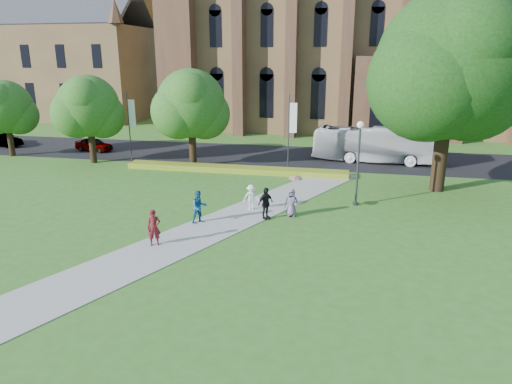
% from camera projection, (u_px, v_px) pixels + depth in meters
% --- Properties ---
extents(ground, '(160.00, 160.00, 0.00)m').
position_uv_depth(ground, '(210.00, 233.00, 23.95)').
color(ground, '#3B691F').
rests_on(ground, ground).
extents(road, '(160.00, 10.00, 0.02)m').
position_uv_depth(road, '(274.00, 156.00, 42.71)').
color(road, black).
rests_on(road, ground).
extents(footpath, '(15.58, 28.54, 0.04)m').
position_uv_depth(footpath, '(215.00, 226.00, 24.88)').
color(footpath, '#B2B2A8').
rests_on(footpath, ground).
extents(flower_hedge, '(18.00, 1.40, 0.45)m').
position_uv_depth(flower_hedge, '(235.00, 169.00, 36.66)').
color(flower_hedge, '#AEBB25').
rests_on(flower_hedge, ground).
extents(cathedral, '(52.60, 18.25, 28.00)m').
position_uv_depth(cathedral, '(383.00, 22.00, 55.56)').
color(cathedral, brown).
rests_on(cathedral, ground).
extents(building_west, '(22.00, 14.00, 18.30)m').
position_uv_depth(building_west, '(73.00, 55.00, 67.44)').
color(building_west, brown).
rests_on(building_west, ground).
extents(streetlamp, '(0.44, 0.44, 5.24)m').
position_uv_depth(streetlamp, '(359.00, 153.00, 27.63)').
color(streetlamp, '#38383D').
rests_on(streetlamp, ground).
extents(large_tree, '(9.60, 9.60, 13.20)m').
position_uv_depth(large_tree, '(451.00, 66.00, 29.33)').
color(large_tree, '#332114').
rests_on(large_tree, ground).
extents(street_tree_0, '(5.20, 5.20, 7.50)m').
position_uv_depth(street_tree_0, '(88.00, 106.00, 38.66)').
color(street_tree_0, '#332114').
rests_on(street_tree_0, ground).
extents(street_tree_1, '(5.60, 5.60, 8.05)m').
position_uv_depth(street_tree_1, '(191.00, 104.00, 37.25)').
color(street_tree_1, '#332114').
rests_on(street_tree_1, ground).
extents(street_tree_2, '(4.80, 4.80, 6.95)m').
position_uv_depth(street_tree_2, '(5.00, 107.00, 41.47)').
color(street_tree_2, '#332114').
rests_on(street_tree_2, ground).
extents(banner_pole_0, '(0.70, 0.10, 6.00)m').
position_uv_depth(banner_pole_0, '(290.00, 128.00, 36.83)').
color(banner_pole_0, '#38383D').
rests_on(banner_pole_0, ground).
extents(banner_pole_1, '(0.70, 0.10, 6.00)m').
position_uv_depth(banner_pole_1, '(130.00, 123.00, 39.59)').
color(banner_pole_1, '#38383D').
rests_on(banner_pole_1, ground).
extents(tour_coach, '(11.12, 3.38, 3.05)m').
position_uv_depth(tour_coach, '(376.00, 145.00, 39.78)').
color(tour_coach, silver).
rests_on(tour_coach, road).
extents(car_0, '(4.02, 2.22, 1.29)m').
position_uv_depth(car_0, '(94.00, 144.00, 44.68)').
color(car_0, gray).
rests_on(car_0, road).
extents(car_1, '(4.05, 1.68, 1.30)m').
position_uv_depth(car_1, '(3.00, 140.00, 46.84)').
color(car_1, gray).
rests_on(car_1, road).
extents(pedestrian_0, '(0.78, 0.68, 1.80)m').
position_uv_depth(pedestrian_0, '(154.00, 228.00, 22.13)').
color(pedestrian_0, maroon).
rests_on(pedestrian_0, footpath).
extents(pedestrian_1, '(1.13, 1.11, 1.84)m').
position_uv_depth(pedestrian_1, '(199.00, 207.00, 25.12)').
color(pedestrian_1, '#1B5989').
rests_on(pedestrian_1, footpath).
extents(pedestrian_2, '(1.14, 0.89, 1.56)m').
position_uv_depth(pedestrian_2, '(251.00, 197.00, 27.33)').
color(pedestrian_2, white).
rests_on(pedestrian_2, footpath).
extents(pedestrian_3, '(1.00, 1.13, 1.83)m').
position_uv_depth(pedestrian_3, '(266.00, 203.00, 25.77)').
color(pedestrian_3, black).
rests_on(pedestrian_3, footpath).
extents(pedestrian_4, '(0.85, 0.62, 1.60)m').
position_uv_depth(pedestrian_4, '(292.00, 202.00, 26.28)').
color(pedestrian_4, slate).
rests_on(pedestrian_4, footpath).
extents(parasol, '(0.98, 0.98, 0.70)m').
position_uv_depth(parasol, '(295.00, 183.00, 26.01)').
color(parasol, '#F1AAB5').
rests_on(parasol, pedestrian_4).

